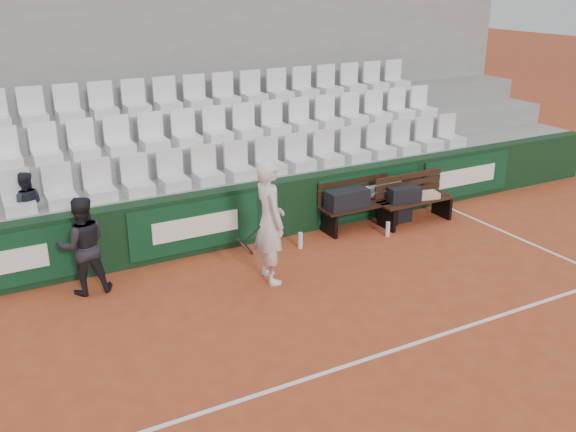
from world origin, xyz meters
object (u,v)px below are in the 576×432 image
object	(u,v)px
sports_bag_ground	(397,213)
ball_kid	(83,246)
water_bottle_near	(300,240)
water_bottle_far	(388,229)
sports_bag_right	(404,194)
sports_bag_left	(347,199)
spectator_c	(22,177)
tennis_player	(270,222)
bench_right	(415,211)
bench_left	(360,216)

from	to	relation	value
sports_bag_ground	ball_kid	distance (m)	5.71
water_bottle_near	water_bottle_far	bearing A→B (deg)	-9.94
sports_bag_right	sports_bag_ground	xyz separation A→B (m)	(0.00, 0.19, -0.43)
sports_bag_left	ball_kid	bearing A→B (deg)	-178.02
sports_bag_right	sports_bag_left	bearing A→B (deg)	169.49
sports_bag_right	water_bottle_far	bearing A→B (deg)	-150.51
water_bottle_far	spectator_c	bearing A→B (deg)	165.18
sports_bag_left	tennis_player	world-z (taller)	tennis_player
bench_right	spectator_c	bearing A→B (deg)	169.76
bench_left	spectator_c	distance (m)	5.66
bench_right	sports_bag_ground	size ratio (longest dim) A/B	2.94
sports_bag_right	tennis_player	xyz separation A→B (m)	(-3.18, -0.87, 0.35)
sports_bag_ground	water_bottle_near	distance (m)	2.21
bench_left	tennis_player	bearing A→B (deg)	-155.18
ball_kid	bench_right	bearing A→B (deg)	-176.04
sports_bag_left	water_bottle_far	xyz separation A→B (m)	(0.51, -0.54, -0.48)
sports_bag_left	sports_bag_right	size ratio (longest dim) A/B	1.32
sports_bag_right	ball_kid	bearing A→B (deg)	179.53
water_bottle_near	water_bottle_far	xyz separation A→B (m)	(1.60, -0.28, -0.01)
ball_kid	spectator_c	size ratio (longest dim) A/B	1.39
sports_bag_ground	ball_kid	size ratio (longest dim) A/B	0.35
bench_left	sports_bag_left	world-z (taller)	sports_bag_left
sports_bag_ground	sports_bag_right	bearing A→B (deg)	-90.47
tennis_player	spectator_c	bearing A→B (deg)	146.36
tennis_player	spectator_c	xyz separation A→B (m)	(-3.05, 2.03, 0.58)
bench_right	sports_bag_right	distance (m)	0.45
sports_bag_ground	water_bottle_near	xyz separation A→B (m)	(-2.20, -0.24, -0.02)
sports_bag_right	water_bottle_near	size ratio (longest dim) A/B	2.09
sports_bag_right	sports_bag_ground	bearing A→B (deg)	89.53
bench_right	sports_bag_ground	bearing A→B (deg)	142.89
sports_bag_right	ball_kid	world-z (taller)	ball_kid
bench_left	sports_bag_right	size ratio (longest dim) A/B	2.57
bench_right	sports_bag_ground	distance (m)	0.34
sports_bag_left	ball_kid	xyz separation A→B (m)	(-4.58, -0.16, 0.11)
water_bottle_far	spectator_c	xyz separation A→B (m)	(-5.64, 1.49, 1.39)
water_bottle_near	tennis_player	world-z (taller)	tennis_player
bench_right	sports_bag_right	bearing A→B (deg)	176.93
bench_right	sports_bag_ground	xyz separation A→B (m)	(-0.26, 0.20, -0.07)
bench_right	sports_bag_left	distance (m)	1.44
bench_left	sports_bag_left	bearing A→B (deg)	-174.53
bench_right	sports_bag_right	size ratio (longest dim) A/B	2.57
bench_left	spectator_c	world-z (taller)	spectator_c
bench_left	sports_bag_ground	bearing A→B (deg)	-3.42
spectator_c	sports_bag_right	bearing A→B (deg)	179.62
bench_right	ball_kid	xyz separation A→B (m)	(-5.95, 0.06, 0.50)
sports_bag_ground	water_bottle_far	xyz separation A→B (m)	(-0.59, -0.52, -0.02)
sports_bag_right	water_bottle_far	xyz separation A→B (m)	(-0.59, -0.33, -0.45)
sports_bag_ground	water_bottle_near	world-z (taller)	sports_bag_ground
water_bottle_near	spectator_c	world-z (taller)	spectator_c
water_bottle_near	tennis_player	size ratio (longest dim) A/B	0.15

